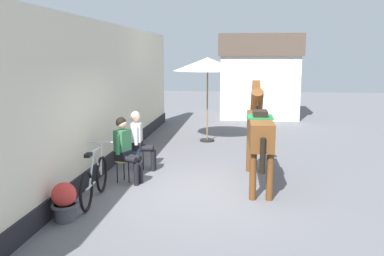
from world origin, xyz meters
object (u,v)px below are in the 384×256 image
flower_planter_near (64,201)px  cafe_parasol (208,65)px  seated_visitor_far (140,137)px  spare_stool_white (253,137)px  leaning_bicycle (95,180)px  saddled_horse_center (259,128)px  seated_visitor_near (125,146)px

flower_planter_near → cafe_parasol: cafe_parasol is taller
seated_visitor_far → spare_stool_white: size_ratio=3.02×
cafe_parasol → leaning_bicycle: bearing=-105.8°
flower_planter_near → leaning_bicycle: 0.99m
seated_visitor_far → leaning_bicycle: bearing=-98.4°
saddled_horse_center → leaning_bicycle: saddled_horse_center is taller
seated_visitor_far → cafe_parasol: (1.28, 3.51, 1.59)m
flower_planter_near → spare_stool_white: size_ratio=1.39×
leaning_bicycle → flower_planter_near: bearing=-99.2°
flower_planter_near → leaning_bicycle: leaning_bicycle is taller
seated_visitor_far → saddled_horse_center: 2.81m
leaning_bicycle → saddled_horse_center: bearing=26.4°
flower_planter_near → spare_stool_white: bearing=60.2°
seated_visitor_near → saddled_horse_center: saddled_horse_center is taller
seated_visitor_far → flower_planter_near: (-0.48, -3.14, -0.44)m
cafe_parasol → spare_stool_white: 2.66m
seated_visitor_far → leaning_bicycle: seated_visitor_far is taller
seated_visitor_far → saddled_horse_center: saddled_horse_center is taller
leaning_bicycle → spare_stool_white: 5.41m
seated_visitor_near → saddled_horse_center: 2.81m
seated_visitor_near → seated_visitor_far: size_ratio=1.00×
cafe_parasol → seated_visitor_far: bearing=-110.0°
cafe_parasol → saddled_horse_center: bearing=-71.1°
seated_visitor_far → cafe_parasol: size_ratio=0.54×
spare_stool_white → cafe_parasol: bearing=140.1°
seated_visitor_near → spare_stool_white: seated_visitor_near is taller
seated_visitor_near → spare_stool_white: bearing=50.7°
seated_visitor_near → spare_stool_white: 4.32m
seated_visitor_near → saddled_horse_center: bearing=6.6°
seated_visitor_near → flower_planter_near: size_ratio=2.17×
flower_planter_near → cafe_parasol: bearing=75.2°
saddled_horse_center → flower_planter_near: (-3.18, -2.48, -0.82)m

